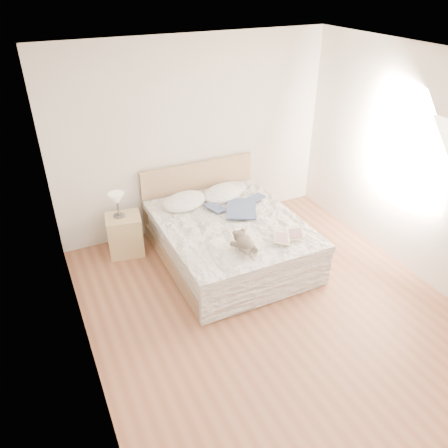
{
  "coord_description": "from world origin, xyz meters",
  "views": [
    {
      "loc": [
        -2.15,
        -3.19,
        3.42
      ],
      "look_at": [
        -0.12,
        1.05,
        0.62
      ],
      "focal_mm": 35.0,
      "sensor_mm": 36.0,
      "label": 1
    }
  ],
  "objects": [
    {
      "name": "table_lamp",
      "position": [
        -1.24,
        1.92,
        0.8
      ],
      "size": [
        0.28,
        0.28,
        0.33
      ],
      "color": "#4B4642",
      "rests_on": "nightstand"
    },
    {
      "name": "pillow_middle",
      "position": [
        0.22,
        1.8,
        0.64
      ],
      "size": [
        0.77,
        0.65,
        0.2
      ],
      "primitive_type": "ellipsoid",
      "rotation": [
        0.0,
        0.0,
        0.34
      ],
      "color": "white",
      "rests_on": "bed"
    },
    {
      "name": "ceiling",
      "position": [
        0.0,
        0.0,
        2.7
      ],
      "size": [
        4.0,
        4.5,
        0.0
      ],
      "primitive_type": "cube",
      "color": "white",
      "rests_on": "ground"
    },
    {
      "name": "blouse",
      "position": [
        0.25,
        1.3,
        0.63
      ],
      "size": [
        0.84,
        0.86,
        0.02
      ],
      "primitive_type": null,
      "rotation": [
        0.0,
        0.0,
        -0.48
      ],
      "color": "navy",
      "rests_on": "bed"
    },
    {
      "name": "pillow_right",
      "position": [
        0.36,
        1.86,
        0.64
      ],
      "size": [
        0.61,
        0.49,
        0.16
      ],
      "primitive_type": "ellipsoid",
      "rotation": [
        0.0,
        0.0,
        0.23
      ],
      "color": "silver",
      "rests_on": "bed"
    },
    {
      "name": "wall_right",
      "position": [
        2.0,
        0.0,
        1.35
      ],
      "size": [
        0.02,
        4.5,
        2.7
      ],
      "primitive_type": "cube",
      "color": "silver",
      "rests_on": "ground"
    },
    {
      "name": "floor",
      "position": [
        0.0,
        0.0,
        0.0
      ],
      "size": [
        4.0,
        4.5,
        0.0
      ],
      "primitive_type": "cube",
      "color": "brown",
      "rests_on": "ground"
    },
    {
      "name": "wall_back",
      "position": [
        0.0,
        2.25,
        1.35
      ],
      "size": [
        4.0,
        0.02,
        2.7
      ],
      "primitive_type": "cube",
      "color": "silver",
      "rests_on": "ground"
    },
    {
      "name": "pillow_left",
      "position": [
        -0.36,
        1.79,
        0.64
      ],
      "size": [
        0.78,
        0.66,
        0.2
      ],
      "primitive_type": "ellipsoid",
      "rotation": [
        0.0,
        0.0,
        0.35
      ],
      "color": "white",
      "rests_on": "bed"
    },
    {
      "name": "nightstand",
      "position": [
        -1.2,
        1.89,
        0.28
      ],
      "size": [
        0.51,
        0.47,
        0.56
      ],
      "primitive_type": "cube",
      "rotation": [
        0.0,
        0.0,
        -0.17
      ],
      "color": "tan",
      "rests_on": "floor"
    },
    {
      "name": "wall_left",
      "position": [
        -2.0,
        0.0,
        1.35
      ],
      "size": [
        0.02,
        4.5,
        2.7
      ],
      "primitive_type": "cube",
      "color": "silver",
      "rests_on": "ground"
    },
    {
      "name": "window",
      "position": [
        1.99,
        0.3,
        1.45
      ],
      "size": [
        0.02,
        1.3,
        1.1
      ],
      "primitive_type": "cube",
      "color": "white",
      "rests_on": "wall_right"
    },
    {
      "name": "childrens_book",
      "position": [
        0.44,
        0.44,
        0.63
      ],
      "size": [
        0.48,
        0.43,
        0.03
      ],
      "primitive_type": "cube",
      "rotation": [
        0.0,
        0.0,
        -0.52
      ],
      "color": "beige",
      "rests_on": "bed"
    },
    {
      "name": "photo_book",
      "position": [
        -0.43,
        1.7,
        0.63
      ],
      "size": [
        0.33,
        0.24,
        0.02
      ],
      "primitive_type": "cube",
      "rotation": [
        0.0,
        0.0,
        0.11
      ],
      "color": "white",
      "rests_on": "bed"
    },
    {
      "name": "teddy_bear",
      "position": [
        -0.16,
        0.41,
        0.65
      ],
      "size": [
        0.25,
        0.34,
        0.17
      ],
      "primitive_type": null,
      "rotation": [
        0.0,
        0.0,
        0.07
      ],
      "color": "brown",
      "rests_on": "bed"
    },
    {
      "name": "bed",
      "position": [
        0.0,
        1.19,
        0.31
      ],
      "size": [
        1.72,
        2.14,
        1.0
      ],
      "color": "tan",
      "rests_on": "floor"
    }
  ]
}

